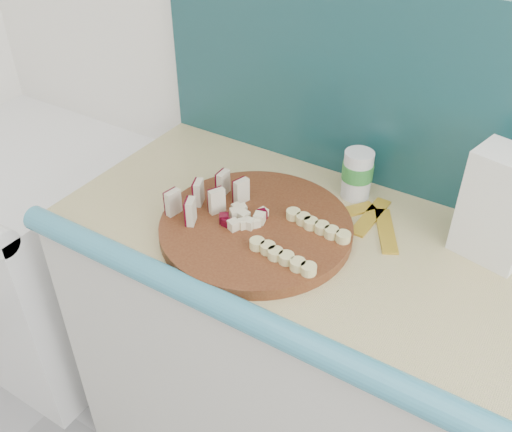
{
  "coord_description": "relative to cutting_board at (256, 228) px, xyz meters",
  "views": [
    {
      "loc": [
        0.04,
        0.55,
        1.74
      ],
      "look_at": [
        -0.51,
        1.44,
        0.96
      ],
      "focal_mm": 40.0,
      "sensor_mm": 36.0,
      "label": 1
    }
  ],
  "objects": [
    {
      "name": "banana_slices",
      "position": [
        0.12,
        -0.01,
        0.02
      ],
      "size": [
        0.18,
        0.18,
        0.02
      ],
      "color": "#D8CE84",
      "rests_on": "cutting_board"
    },
    {
      "name": "apple_chunks",
      "position": [
        -0.03,
        0.0,
        0.03
      ],
      "size": [
        0.07,
        0.07,
        0.02
      ],
      "color": "beige",
      "rests_on": "cutting_board"
    },
    {
      "name": "porcelain_fixture",
      "position": [
        -0.94,
        0.06,
        -0.52
      ],
      "size": [
        0.7,
        0.72,
        0.84
      ],
      "color": "white",
      "rests_on": "ground"
    },
    {
      "name": "cutting_board",
      "position": [
        0.0,
        0.0,
        0.0
      ],
      "size": [
        0.49,
        0.49,
        0.03
      ],
      "primitive_type": "cylinder",
      "rotation": [
        0.0,
        0.0,
        -0.11
      ],
      "color": "#471E0F",
      "rests_on": "kitchen_counter"
    },
    {
      "name": "banana_peel",
      "position": [
        0.2,
        0.18,
        -0.01
      ],
      "size": [
        0.23,
        0.2,
        0.01
      ],
      "rotation": [
        0.0,
        0.0,
        -0.2
      ],
      "color": "gold",
      "rests_on": "kitchen_counter"
    },
    {
      "name": "apple_wedges",
      "position": [
        -0.13,
        -0.01,
        0.04
      ],
      "size": [
        0.13,
        0.18,
        0.06
      ],
      "color": "beige",
      "rests_on": "cutting_board"
    },
    {
      "name": "flour_bag",
      "position": [
        0.47,
        0.21,
        0.11
      ],
      "size": [
        0.17,
        0.13,
        0.25
      ],
      "primitive_type": "cube",
      "rotation": [
        0.0,
        0.0,
        -0.22
      ],
      "color": "white",
      "rests_on": "kitchen_counter"
    },
    {
      "name": "canister",
      "position": [
        0.13,
        0.26,
        0.05
      ],
      "size": [
        0.08,
        0.08,
        0.13
      ],
      "rotation": [
        0.0,
        0.0,
        -0.03
      ],
      "color": "silver",
      "rests_on": "kitchen_counter"
    }
  ]
}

